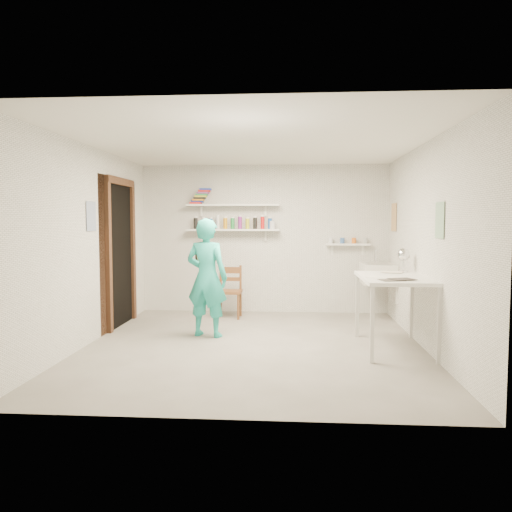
# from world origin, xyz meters

# --- Properties ---
(floor) EXTENTS (4.00, 4.50, 0.02)m
(floor) POSITION_xyz_m (0.00, 0.00, -0.01)
(floor) COLOR slate
(floor) RESTS_ON ground
(ceiling) EXTENTS (4.00, 4.50, 0.02)m
(ceiling) POSITION_xyz_m (0.00, 0.00, 2.41)
(ceiling) COLOR silver
(ceiling) RESTS_ON wall_back
(wall_back) EXTENTS (4.00, 0.02, 2.40)m
(wall_back) POSITION_xyz_m (0.00, 2.26, 1.20)
(wall_back) COLOR silver
(wall_back) RESTS_ON ground
(wall_front) EXTENTS (4.00, 0.02, 2.40)m
(wall_front) POSITION_xyz_m (0.00, -2.26, 1.20)
(wall_front) COLOR silver
(wall_front) RESTS_ON ground
(wall_left) EXTENTS (0.02, 4.50, 2.40)m
(wall_left) POSITION_xyz_m (-2.01, 0.00, 1.20)
(wall_left) COLOR silver
(wall_left) RESTS_ON ground
(wall_right) EXTENTS (0.02, 4.50, 2.40)m
(wall_right) POSITION_xyz_m (2.01, 0.00, 1.20)
(wall_right) COLOR silver
(wall_right) RESTS_ON ground
(doorway_recess) EXTENTS (0.02, 0.90, 2.00)m
(doorway_recess) POSITION_xyz_m (-1.99, 1.05, 1.00)
(doorway_recess) COLOR black
(doorway_recess) RESTS_ON wall_left
(corridor_box) EXTENTS (1.40, 1.50, 2.10)m
(corridor_box) POSITION_xyz_m (-2.70, 1.05, 1.05)
(corridor_box) COLOR brown
(corridor_box) RESTS_ON ground
(door_lintel) EXTENTS (0.06, 1.05, 0.10)m
(door_lintel) POSITION_xyz_m (-1.97, 1.05, 2.05)
(door_lintel) COLOR brown
(door_lintel) RESTS_ON wall_left
(door_jamb_near) EXTENTS (0.06, 0.10, 2.00)m
(door_jamb_near) POSITION_xyz_m (-1.97, 0.55, 1.00)
(door_jamb_near) COLOR brown
(door_jamb_near) RESTS_ON ground
(door_jamb_far) EXTENTS (0.06, 0.10, 2.00)m
(door_jamb_far) POSITION_xyz_m (-1.97, 1.55, 1.00)
(door_jamb_far) COLOR brown
(door_jamb_far) RESTS_ON ground
(shelf_lower) EXTENTS (1.50, 0.22, 0.03)m
(shelf_lower) POSITION_xyz_m (-0.50, 2.13, 1.35)
(shelf_lower) COLOR white
(shelf_lower) RESTS_ON wall_back
(shelf_upper) EXTENTS (1.50, 0.22, 0.03)m
(shelf_upper) POSITION_xyz_m (-0.50, 2.13, 1.75)
(shelf_upper) COLOR white
(shelf_upper) RESTS_ON wall_back
(ledge_shelf) EXTENTS (0.70, 0.14, 0.03)m
(ledge_shelf) POSITION_xyz_m (1.35, 2.17, 1.12)
(ledge_shelf) COLOR white
(ledge_shelf) RESTS_ON wall_back
(poster_left) EXTENTS (0.01, 0.28, 0.36)m
(poster_left) POSITION_xyz_m (-1.99, 0.05, 1.55)
(poster_left) COLOR #334C7F
(poster_left) RESTS_ON wall_left
(poster_right_a) EXTENTS (0.01, 0.34, 0.42)m
(poster_right_a) POSITION_xyz_m (1.99, 1.80, 1.55)
(poster_right_a) COLOR #995933
(poster_right_a) RESTS_ON wall_right
(poster_right_b) EXTENTS (0.01, 0.30, 0.38)m
(poster_right_b) POSITION_xyz_m (1.99, -0.55, 1.50)
(poster_right_b) COLOR #3F724C
(poster_right_b) RESTS_ON wall_right
(belfast_sink) EXTENTS (0.48, 0.60, 0.30)m
(belfast_sink) POSITION_xyz_m (1.75, 1.70, 0.70)
(belfast_sink) COLOR white
(belfast_sink) RESTS_ON wall_right
(man) EXTENTS (0.63, 0.50, 1.53)m
(man) POSITION_xyz_m (-0.64, 0.45, 0.76)
(man) COLOR #24B5A7
(man) RESTS_ON ground
(wall_clock) EXTENTS (0.27, 0.11, 0.27)m
(wall_clock) POSITION_xyz_m (-0.70, 0.66, 1.02)
(wall_clock) COLOR #C7BF88
(wall_clock) RESTS_ON man
(wooden_chair) EXTENTS (0.38, 0.37, 0.81)m
(wooden_chair) POSITION_xyz_m (-0.51, 1.70, 0.40)
(wooden_chair) COLOR brown
(wooden_chair) RESTS_ON ground
(work_table) EXTENTS (0.77, 1.28, 0.85)m
(work_table) POSITION_xyz_m (1.64, -0.05, 0.43)
(work_table) COLOR silver
(work_table) RESTS_ON ground
(desk_lamp) EXTENTS (0.16, 0.16, 0.16)m
(desk_lamp) POSITION_xyz_m (1.85, 0.46, 1.07)
(desk_lamp) COLOR silver
(desk_lamp) RESTS_ON work_table
(spray_cans) EXTENTS (1.34, 0.06, 0.17)m
(spray_cans) POSITION_xyz_m (-0.50, 2.13, 1.45)
(spray_cans) COLOR black
(spray_cans) RESTS_ON shelf_lower
(book_stack) EXTENTS (0.34, 0.14, 0.25)m
(book_stack) POSITION_xyz_m (-1.02, 2.13, 1.89)
(book_stack) COLOR red
(book_stack) RESTS_ON shelf_upper
(ledge_pots) EXTENTS (0.48, 0.07, 0.09)m
(ledge_pots) POSITION_xyz_m (1.35, 2.17, 1.18)
(ledge_pots) COLOR silver
(ledge_pots) RESTS_ON ledge_shelf
(papers) EXTENTS (0.30, 0.22, 0.02)m
(papers) POSITION_xyz_m (1.64, -0.05, 0.86)
(papers) COLOR silver
(papers) RESTS_ON work_table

